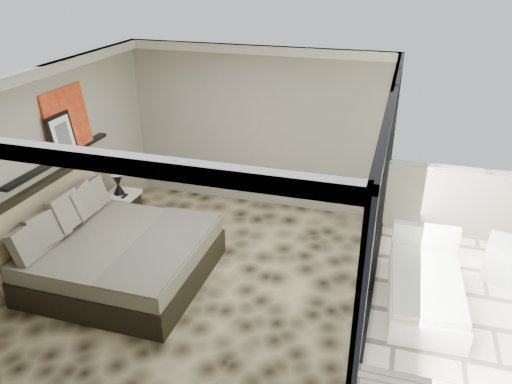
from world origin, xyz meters
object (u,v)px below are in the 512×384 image
(lounger, at_px, (425,287))
(nightstand, at_px, (123,208))
(bed, at_px, (116,254))
(ottoman, at_px, (506,260))
(table_lamp, at_px, (117,173))

(lounger, bearing_deg, nightstand, 168.08)
(bed, bearing_deg, ottoman, 16.73)
(ottoman, bearing_deg, nightstand, -179.04)
(ottoman, bearing_deg, lounger, -140.30)
(table_lamp, relative_size, lounger, 0.32)
(ottoman, xyz_separation_m, lounger, (-1.07, -0.89, -0.05))
(bed, height_order, lounger, bed)
(ottoman, distance_m, lounger, 1.39)
(bed, height_order, ottoman, bed)
(bed, xyz_separation_m, nightstand, (-0.75, 1.46, -0.12))
(ottoman, height_order, lounger, lounger)
(nightstand, height_order, ottoman, ottoman)
(lounger, bearing_deg, bed, -173.45)
(nightstand, bearing_deg, table_lamp, -134.65)
(bed, bearing_deg, lounger, 9.24)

